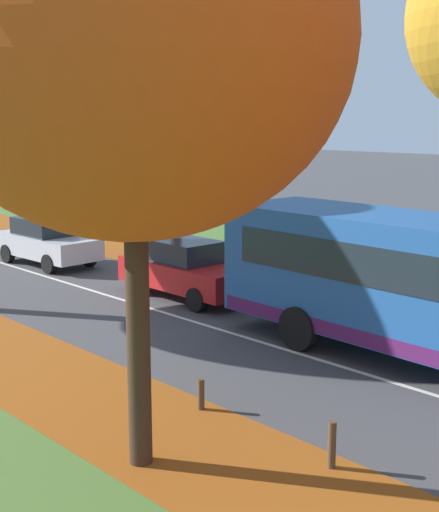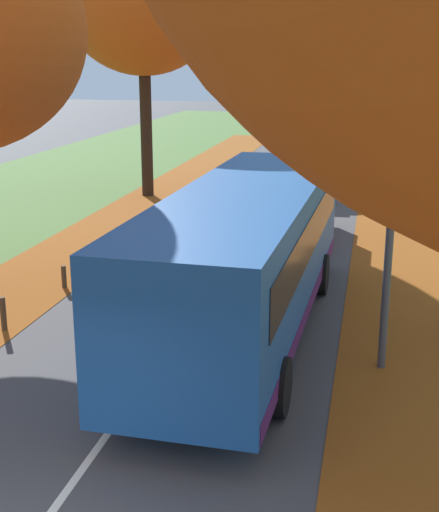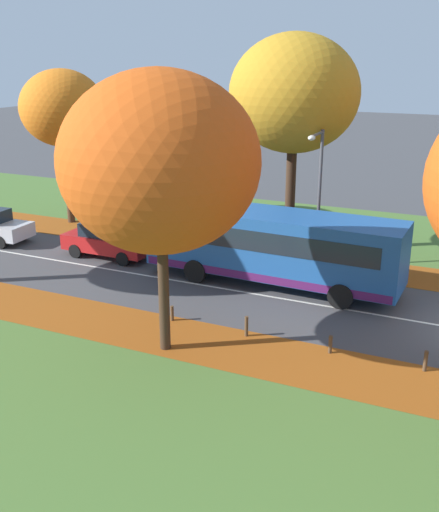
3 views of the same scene
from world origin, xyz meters
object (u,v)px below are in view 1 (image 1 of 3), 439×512
Objects in this scene: bollard_fifth at (201,395)px; car_red_lead at (186,269)px; tree_right_mid at (174,83)px; bollard_fourth at (332,445)px; car_silver_following at (47,241)px; tree_left_near at (132,39)px.

car_red_lead is at bearing 50.80° from bollard_fifth.
bollard_fifth is (-9.16, -11.47, -5.92)m from tree_right_mid.
car_red_lead is (5.04, 8.96, 0.46)m from bollard_fourth.
tree_right_mid is 14.88× the size of bollard_fifth.
car_silver_following is (4.61, 15.74, 0.46)m from bollard_fourth.
car_silver_following is at bearing 70.54° from bollard_fifth.
bollard_fifth is at bearing -109.46° from car_silver_following.
car_silver_following is (6.48, 13.71, -5.14)m from tree_left_near.
tree_right_mid is 7.22m from car_silver_following.
bollard_fourth is 1.29× the size of bollard_fifth.
tree_left_near is 1.04× the size of tree_right_mid.
bollard_fourth is at bearing -91.07° from bollard_fifth.
car_red_lead is at bearing 60.63° from bollard_fourth.
tree_left_near is at bearing -115.30° from car_silver_following.
car_silver_following is (-0.43, 6.78, 0.00)m from car_red_lead.
bollard_fourth is at bearing -106.33° from car_silver_following.
car_red_lead reaches higher than bollard_fifth.
tree_right_mid is 8.66m from car_red_lead.
bollard_fifth is 7.91m from car_red_lead.
car_red_lead is at bearing -86.36° from car_silver_following.
car_silver_following is (4.56, 12.90, 0.53)m from bollard_fifth.
car_red_lead is (-4.17, -5.35, -5.38)m from tree_right_mid.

